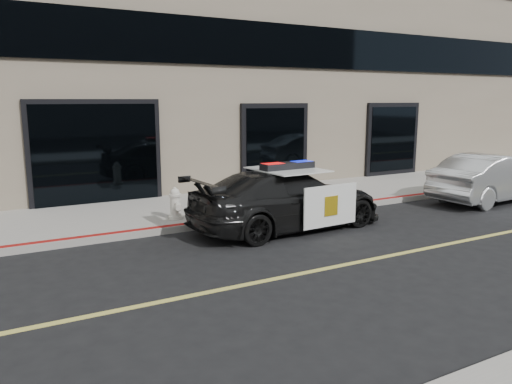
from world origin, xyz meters
TOP-DOWN VIEW (x-y plane):
  - ground at (0.00, 0.00)m, footprint 120.00×120.00m
  - sidewalk_n at (0.00, 5.25)m, footprint 60.00×3.50m
  - police_car at (2.23, 2.64)m, footprint 2.40×4.80m
  - silver_sedan at (8.95, 2.35)m, footprint 1.94×4.30m
  - fire_hydrant at (0.14, 4.13)m, footprint 0.33×0.46m

SIDE VIEW (x-z plane):
  - ground at x=0.00m, z-range 0.00..0.00m
  - sidewalk_n at x=0.00m, z-range 0.00..0.15m
  - fire_hydrant at x=0.14m, z-range 0.13..0.86m
  - police_car at x=2.23m, z-range -0.08..1.43m
  - silver_sedan at x=8.95m, z-range 0.00..1.36m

